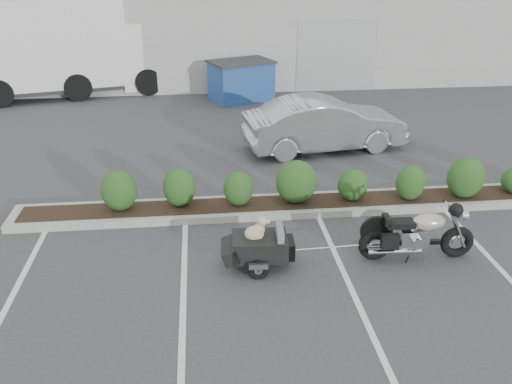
{
  "coord_description": "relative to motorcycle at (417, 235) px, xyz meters",
  "views": [
    {
      "loc": [
        -1.1,
        -7.87,
        5.09
      ],
      "look_at": [
        -0.11,
        1.5,
        0.75
      ],
      "focal_mm": 38.0,
      "sensor_mm": 36.0,
      "label": 1
    }
  ],
  "objects": [
    {
      "name": "building",
      "position": [
        -2.56,
        16.97,
        1.53
      ],
      "size": [
        26.0,
        10.0,
        4.0
      ],
      "primitive_type": "cube",
      "color": "#9EA099",
      "rests_on": "ground"
    },
    {
      "name": "pet_trailer",
      "position": [
        -2.78,
        0.02,
        -0.06
      ],
      "size": [
        1.65,
        0.92,
        0.98
      ],
      "rotation": [
        0.0,
        0.0,
        -0.05
      ],
      "color": "black",
      "rests_on": "ground"
    },
    {
      "name": "ground",
      "position": [
        -2.56,
        -0.03,
        -0.47
      ],
      "size": [
        90.0,
        90.0,
        0.0
      ],
      "primitive_type": "plane",
      "color": "#38383A",
      "rests_on": "ground"
    },
    {
      "name": "motorcycle",
      "position": [
        0.0,
        0.0,
        0.0
      ],
      "size": [
        2.07,
        0.7,
        1.19
      ],
      "rotation": [
        0.0,
        0.0,
        -0.05
      ],
      "color": "black",
      "rests_on": "ground"
    },
    {
      "name": "dumpster",
      "position": [
        -2.19,
        10.97,
        0.23
      ],
      "size": [
        2.5,
        2.12,
        1.39
      ],
      "rotation": [
        0.0,
        0.0,
        0.38
      ],
      "color": "navy",
      "rests_on": "ground"
    },
    {
      "name": "planter_kerb",
      "position": [
        -1.56,
        2.17,
        -0.4
      ],
      "size": [
        12.0,
        1.0,
        0.15
      ],
      "primitive_type": "cube",
      "color": "#9E9E93",
      "rests_on": "ground"
    },
    {
      "name": "sedan",
      "position": [
        -0.39,
        5.68,
        0.23
      ],
      "size": [
        4.45,
        2.08,
        1.41
      ],
      "primitive_type": "imported",
      "rotation": [
        0.0,
        0.0,
        1.71
      ],
      "color": "#B3B2BA",
      "rests_on": "ground"
    },
    {
      "name": "delivery_truck",
      "position": [
        -8.01,
        12.67,
        1.17
      ],
      "size": [
        7.82,
        4.02,
        3.42
      ],
      "rotation": [
        0.0,
        0.0,
        0.23
      ],
      "color": "silver",
      "rests_on": "ground"
    }
  ]
}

